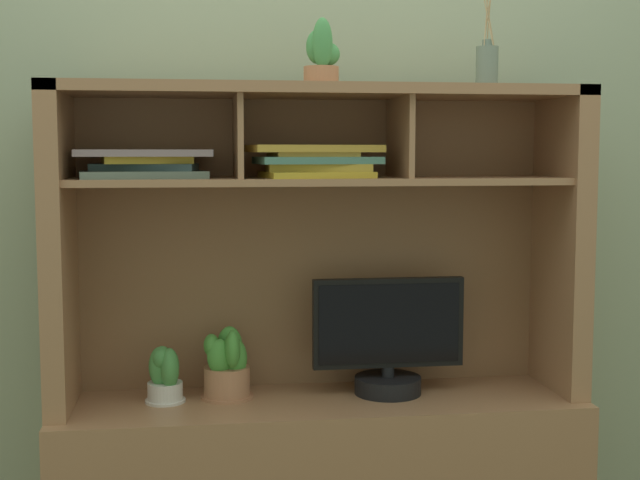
# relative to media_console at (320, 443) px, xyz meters

# --- Properties ---
(back_wall) EXTENTS (6.00, 0.02, 2.80)m
(back_wall) POSITION_rel_media_console_xyz_m (0.00, 0.25, 0.96)
(back_wall) COLOR #97A685
(back_wall) RESTS_ON ground
(media_console) EXTENTS (1.50, 0.47, 1.48)m
(media_console) POSITION_rel_media_console_xyz_m (0.00, 0.00, 0.00)
(media_console) COLOR #A0714D
(media_console) RESTS_ON ground
(tv_monitor) EXTENTS (0.44, 0.20, 0.34)m
(tv_monitor) POSITION_rel_media_console_xyz_m (0.20, -0.00, 0.29)
(tv_monitor) COLOR black
(tv_monitor) RESTS_ON media_console
(potted_orchid) EXTENTS (0.15, 0.15, 0.21)m
(potted_orchid) POSITION_rel_media_console_xyz_m (-0.27, 0.02, 0.23)
(potted_orchid) COLOR #AE7352
(potted_orchid) RESTS_ON media_console
(potted_fern) EXTENTS (0.11, 0.11, 0.16)m
(potted_fern) POSITION_rel_media_console_xyz_m (-0.44, 0.00, 0.22)
(potted_fern) COLOR silver
(potted_fern) RESTS_ON media_console
(magazine_stack_left) EXTENTS (0.38, 0.25, 0.09)m
(magazine_stack_left) POSITION_rel_media_console_xyz_m (-0.02, -0.03, 0.82)
(magazine_stack_left) COLOR gold
(magazine_stack_left) RESTS_ON media_console
(magazine_stack_centre) EXTENTS (0.37, 0.27, 0.08)m
(magazine_stack_centre) POSITION_rel_media_console_xyz_m (-0.49, -0.01, 0.82)
(magazine_stack_centre) COLOR #5C6B5E
(magazine_stack_centre) RESTS_ON media_console
(diffuser_bottle) EXTENTS (0.06, 0.06, 0.30)m
(diffuser_bottle) POSITION_rel_media_console_xyz_m (0.49, 0.01, 1.10)
(diffuser_bottle) COLOR slate
(diffuser_bottle) RESTS_ON media_console
(potted_succulent) EXTENTS (0.11, 0.11, 0.18)m
(potted_succulent) POSITION_rel_media_console_xyz_m (-0.00, -0.03, 1.11)
(potted_succulent) COLOR #B0734D
(potted_succulent) RESTS_ON media_console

